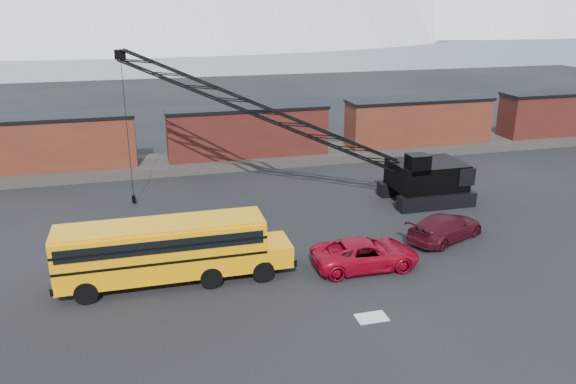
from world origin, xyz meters
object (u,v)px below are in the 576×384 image
object	(u,v)px
school_bus	(169,249)
crawler_crane	(273,116)
red_pickup	(366,254)
maroon_suv	(445,227)

from	to	relation	value
school_bus	crawler_crane	size ratio (longest dim) A/B	0.51
red_pickup	maroon_suv	size ratio (longest dim) A/B	1.06
maroon_suv	school_bus	bearing A→B (deg)	70.26
school_bus	red_pickup	world-z (taller)	school_bus
maroon_suv	red_pickup	bearing A→B (deg)	86.41
school_bus	maroon_suv	bearing A→B (deg)	4.34
school_bus	red_pickup	bearing A→B (deg)	-5.74
red_pickup	crawler_crane	world-z (taller)	crawler_crane
red_pickup	maroon_suv	xyz separation A→B (m)	(5.91, 2.21, -0.01)
red_pickup	maroon_suv	world-z (taller)	red_pickup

